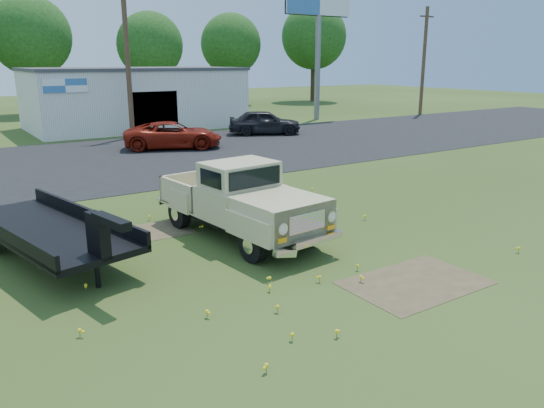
{
  "coord_description": "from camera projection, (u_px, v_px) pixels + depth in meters",
  "views": [
    {
      "loc": [
        -6.89,
        -10.08,
        4.61
      ],
      "look_at": [
        0.45,
        1.0,
        1.01
      ],
      "focal_mm": 35.0,
      "sensor_mm": 36.0,
      "label": 1
    }
  ],
  "objects": [
    {
      "name": "ground",
      "position": [
        279.0,
        255.0,
        12.99
      ],
      "size": [
        140.0,
        140.0,
        0.0
      ],
      "primitive_type": "plane",
      "color": "#2D4315",
      "rests_on": "ground"
    },
    {
      "name": "asphalt_lot",
      "position": [
        101.0,
        161.0,
        25.06
      ],
      "size": [
        90.0,
        14.0,
        0.02
      ],
      "primitive_type": "cube",
      "color": "black",
      "rests_on": "ground"
    },
    {
      "name": "dirt_patch_a",
      "position": [
        415.0,
        283.0,
        11.37
      ],
      "size": [
        3.0,
        2.0,
        0.01
      ],
      "primitive_type": "cube",
      "color": "#4E412A",
      "rests_on": "ground"
    },
    {
      "name": "dirt_patch_b",
      "position": [
        149.0,
        232.0,
        14.74
      ],
      "size": [
        2.2,
        1.6,
        0.01
      ],
      "primitive_type": "cube",
      "color": "#4E412A",
      "rests_on": "ground"
    },
    {
      "name": "commercial_building",
      "position": [
        134.0,
        97.0,
        37.35
      ],
      "size": [
        14.2,
        8.2,
        4.15
      ],
      "color": "silver",
      "rests_on": "ground"
    },
    {
      "name": "billboard",
      "position": [
        318.0,
        8.0,
        40.75
      ],
      "size": [
        6.1,
        0.45,
        11.05
      ],
      "color": "slate",
      "rests_on": "ground"
    },
    {
      "name": "utility_pole_mid",
      "position": [
        128.0,
        61.0,
        31.62
      ],
      "size": [
        1.6,
        0.3,
        9.0
      ],
      "color": "#462C20",
      "rests_on": "ground"
    },
    {
      "name": "utility_pole_east",
      "position": [
        424.0,
        61.0,
        45.47
      ],
      "size": [
        1.6,
        0.3,
        9.0
      ],
      "color": "#462C20",
      "rests_on": "ground"
    },
    {
      "name": "treeline_d",
      "position": [
        30.0,
        36.0,
        44.91
      ],
      "size": [
        6.72,
        6.72,
        10.0
      ],
      "color": "#362818",
      "rests_on": "ground"
    },
    {
      "name": "treeline_e",
      "position": [
        150.0,
        45.0,
        49.2
      ],
      "size": [
        6.08,
        6.08,
        9.04
      ],
      "color": "#362818",
      "rests_on": "ground"
    },
    {
      "name": "treeline_f",
      "position": [
        231.0,
        44.0,
        56.46
      ],
      "size": [
        6.4,
        6.4,
        9.52
      ],
      "color": "#362818",
      "rests_on": "ground"
    },
    {
      "name": "treeline_g",
      "position": [
        314.0,
        37.0,
        60.33
      ],
      "size": [
        7.36,
        7.36,
        10.95
      ],
      "color": "#362818",
      "rests_on": "ground"
    },
    {
      "name": "vintage_pickup_truck",
      "position": [
        240.0,
        199.0,
        14.13
      ],
      "size": [
        2.75,
        5.86,
        2.06
      ],
      "primitive_type": null,
      "rotation": [
        0.0,
        0.0,
        0.1
      ],
      "color": "#C0B681",
      "rests_on": "ground"
    },
    {
      "name": "flatbed_trailer",
      "position": [
        46.0,
        225.0,
        12.53
      ],
      "size": [
        3.38,
        6.57,
        1.71
      ],
      "primitive_type": null,
      "rotation": [
        0.0,
        0.0,
        0.22
      ],
      "color": "black",
      "rests_on": "ground"
    },
    {
      "name": "red_pickup",
      "position": [
        173.0,
        135.0,
        28.53
      ],
      "size": [
        5.7,
        4.23,
        1.44
      ],
      "primitive_type": "imported",
      "rotation": [
        0.0,
        0.0,
        1.17
      ],
      "color": "maroon",
      "rests_on": "ground"
    },
    {
      "name": "dark_sedan",
      "position": [
        264.0,
        122.0,
        33.99
      ],
      "size": [
        4.92,
        3.74,
        1.56
      ],
      "primitive_type": "imported",
      "rotation": [
        0.0,
        0.0,
        1.09
      ],
      "color": "black",
      "rests_on": "ground"
    }
  ]
}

